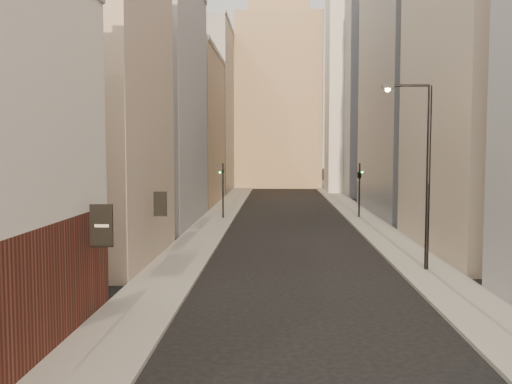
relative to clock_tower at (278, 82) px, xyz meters
name	(u,v)px	position (x,y,z in m)	size (l,w,h in m)	color
sidewalk_left	(227,207)	(-5.50, -37.00, -17.56)	(3.00, 140.00, 0.15)	#9A968C
sidewalk_right	(349,208)	(7.50, -37.00, -17.56)	(3.00, 140.00, 0.15)	#9A968C
left_bldg_beige	(83,118)	(-11.00, -66.00, -9.63)	(8.00, 12.00, 16.00)	tan
left_bldg_grey	(147,104)	(-11.00, -50.00, -7.63)	(8.00, 16.00, 20.00)	#949498
left_bldg_tan	(183,130)	(-11.00, -32.00, -9.13)	(8.00, 18.00, 17.00)	#A1805D
left_bldg_wingrid	(205,111)	(-11.00, -12.00, -5.63)	(8.00, 20.00, 24.00)	gray
right_bldg_beige	(494,87)	(13.00, -62.00, -7.63)	(8.00, 16.00, 20.00)	tan
right_bldg_wingrid	(416,78)	(13.00, -42.00, -4.63)	(8.00, 20.00, 26.00)	gray
highrise	(412,13)	(19.00, -14.00, 8.02)	(21.00, 23.00, 51.20)	gray
clock_tower	(278,82)	(0.00, 0.00, 0.00)	(14.00, 14.00, 44.90)	#A1805D
white_tower	(355,63)	(11.00, -14.00, 0.97)	(8.00, 8.00, 41.50)	silver
streetlamp_mid	(423,166)	(7.18, -68.50, -12.21)	(2.49, 0.25, 9.49)	black
traffic_light_left	(223,179)	(-5.01, -47.02, -14.04)	(0.58, 0.50, 5.00)	black
traffic_light_right	(359,177)	(7.22, -46.07, -13.85)	(0.73, 0.73, 5.00)	black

